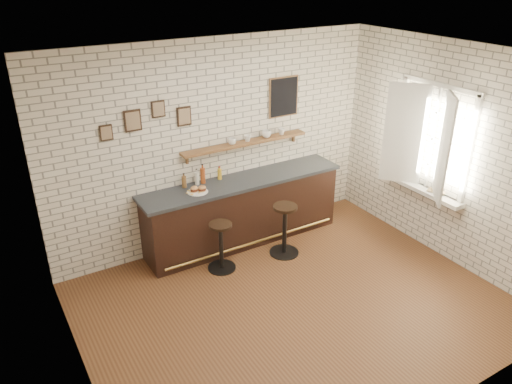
# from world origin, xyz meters

# --- Properties ---
(ground) EXTENTS (5.00, 5.00, 0.00)m
(ground) POSITION_xyz_m (0.00, 0.00, 0.00)
(ground) COLOR brown
(ground) RESTS_ON ground
(bar_counter) EXTENTS (3.10, 0.65, 1.01)m
(bar_counter) POSITION_xyz_m (0.23, 1.70, 0.51)
(bar_counter) COLOR black
(bar_counter) RESTS_ON ground
(sandwich_plate) EXTENTS (0.28, 0.28, 0.01)m
(sandwich_plate) POSITION_xyz_m (-0.51, 1.65, 1.02)
(sandwich_plate) COLOR white
(sandwich_plate) RESTS_ON bar_counter
(ciabatta_sandwich) EXTENTS (0.23, 0.16, 0.07)m
(ciabatta_sandwich) POSITION_xyz_m (-0.50, 1.65, 1.06)
(ciabatta_sandwich) COLOR tan
(ciabatta_sandwich) RESTS_ON sandwich_plate
(potato_chips) EXTENTS (0.26, 0.19, 0.00)m
(potato_chips) POSITION_xyz_m (-0.53, 1.65, 1.02)
(potato_chips) COLOR #E4BD50
(potato_chips) RESTS_ON sandwich_plate
(bitters_bottle_brown) EXTENTS (0.07, 0.07, 0.21)m
(bitters_bottle_brown) POSITION_xyz_m (-0.60, 1.89, 1.10)
(bitters_bottle_brown) COLOR brown
(bitters_bottle_brown) RESTS_ON bar_counter
(bitters_bottle_white) EXTENTS (0.06, 0.06, 0.24)m
(bitters_bottle_white) POSITION_xyz_m (-0.40, 1.89, 1.11)
(bitters_bottle_white) COLOR silver
(bitters_bottle_white) RESTS_ON bar_counter
(bitters_bottle_amber) EXTENTS (0.07, 0.07, 0.29)m
(bitters_bottle_amber) POSITION_xyz_m (-0.31, 1.89, 1.13)
(bitters_bottle_amber) COLOR #943D17
(bitters_bottle_amber) RESTS_ON bar_counter
(condiment_bottle_yellow) EXTENTS (0.06, 0.06, 0.20)m
(condiment_bottle_yellow) POSITION_xyz_m (-0.04, 1.89, 1.09)
(condiment_bottle_yellow) COLOR gold
(condiment_bottle_yellow) RESTS_ON bar_counter
(bar_stool_left) EXTENTS (0.39, 0.39, 0.70)m
(bar_stool_left) POSITION_xyz_m (-0.40, 1.19, 0.38)
(bar_stool_left) COLOR black
(bar_stool_left) RESTS_ON ground
(bar_stool_right) EXTENTS (0.43, 0.43, 0.77)m
(bar_stool_right) POSITION_xyz_m (0.56, 1.08, 0.41)
(bar_stool_right) COLOR black
(bar_stool_right) RESTS_ON ground
(wall_shelf) EXTENTS (2.00, 0.18, 0.18)m
(wall_shelf) POSITION_xyz_m (0.40, 1.90, 1.48)
(wall_shelf) COLOR brown
(wall_shelf) RESTS_ON ground
(shelf_cup_a) EXTENTS (0.16, 0.16, 0.09)m
(shelf_cup_a) POSITION_xyz_m (0.18, 1.90, 1.55)
(shelf_cup_a) COLOR white
(shelf_cup_a) RESTS_ON wall_shelf
(shelf_cup_b) EXTENTS (0.12, 0.12, 0.09)m
(shelf_cup_b) POSITION_xyz_m (0.43, 1.90, 1.55)
(shelf_cup_b) COLOR white
(shelf_cup_b) RESTS_ON wall_shelf
(shelf_cup_c) EXTENTS (0.14, 0.14, 0.11)m
(shelf_cup_c) POSITION_xyz_m (0.76, 1.90, 1.55)
(shelf_cup_c) COLOR white
(shelf_cup_c) RESTS_ON wall_shelf
(shelf_cup_d) EXTENTS (0.12, 0.12, 0.10)m
(shelf_cup_d) POSITION_xyz_m (1.03, 1.90, 1.55)
(shelf_cup_d) COLOR white
(shelf_cup_d) RESTS_ON wall_shelf
(back_wall_decor) EXTENTS (2.96, 0.02, 0.56)m
(back_wall_decor) POSITION_xyz_m (0.23, 1.98, 2.05)
(back_wall_decor) COLOR black
(back_wall_decor) RESTS_ON ground
(window_sill) EXTENTS (0.20, 1.35, 0.06)m
(window_sill) POSITION_xyz_m (2.40, 0.30, 0.90)
(window_sill) COLOR white
(window_sill) RESTS_ON ground
(casement_window) EXTENTS (0.40, 1.30, 1.56)m
(casement_window) POSITION_xyz_m (2.36, 0.30, 1.65)
(casement_window) COLOR white
(casement_window) RESTS_ON ground
(book_lower) EXTENTS (0.23, 0.26, 0.02)m
(book_lower) POSITION_xyz_m (2.38, 0.07, 0.94)
(book_lower) COLOR tan
(book_lower) RESTS_ON window_sill
(book_upper) EXTENTS (0.24, 0.26, 0.02)m
(book_upper) POSITION_xyz_m (2.38, 0.09, 0.96)
(book_upper) COLOR tan
(book_upper) RESTS_ON book_lower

